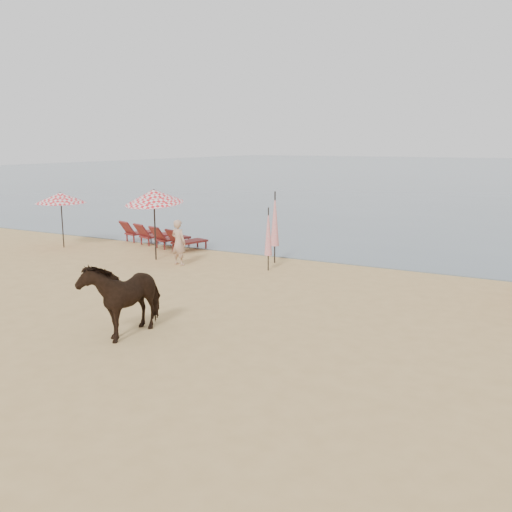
% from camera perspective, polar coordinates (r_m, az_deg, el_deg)
% --- Properties ---
extents(ground, '(120.00, 120.00, 0.00)m').
position_cam_1_polar(ground, '(10.83, -12.98, -10.32)').
color(ground, tan).
rests_on(ground, ground).
extents(lounger_cluster_left, '(3.96, 2.53, 0.58)m').
position_cam_1_polar(lounger_cluster_left, '(22.30, -9.55, 2.04)').
color(lounger_cluster_left, maroon).
rests_on(lounger_cluster_left, ground).
extents(umbrella_open_left_a, '(1.85, 1.85, 2.11)m').
position_cam_1_polar(umbrella_open_left_a, '(22.70, -18.95, 5.53)').
color(umbrella_open_left_a, black).
rests_on(umbrella_open_left_a, ground).
extents(umbrella_open_left_b, '(1.95, 1.99, 2.49)m').
position_cam_1_polar(umbrella_open_left_b, '(19.47, -10.18, 5.88)').
color(umbrella_open_left_b, black).
rests_on(umbrella_open_left_b, ground).
extents(umbrella_closed_left, '(0.29, 0.29, 2.37)m').
position_cam_1_polar(umbrella_closed_left, '(18.72, 1.90, 3.69)').
color(umbrella_closed_left, black).
rests_on(umbrella_closed_left, ground).
extents(umbrella_closed_right, '(0.24, 0.24, 1.98)m').
position_cam_1_polar(umbrella_closed_right, '(17.62, 1.24, 2.42)').
color(umbrella_closed_right, black).
rests_on(umbrella_closed_right, ground).
extents(cow, '(0.93, 1.92, 1.60)m').
position_cam_1_polar(cow, '(12.19, -13.12, -3.90)').
color(cow, black).
rests_on(cow, ground).
extents(beachgoer_left, '(0.58, 0.42, 1.49)m').
position_cam_1_polar(beachgoer_left, '(18.66, -7.75, 1.35)').
color(beachgoer_left, tan).
rests_on(beachgoer_left, ground).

